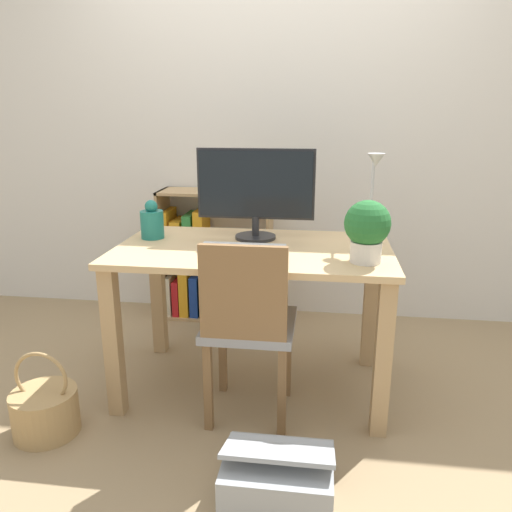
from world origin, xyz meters
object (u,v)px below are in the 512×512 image
bookshelf (199,261)px  basket (45,410)px  potted_plant (367,228)px  storage_box (278,481)px  keyboard (243,248)px  chair (248,323)px  vase (152,222)px  desk_lamp (373,189)px  monitor (256,188)px

bookshelf → basket: size_ratio=2.23×
potted_plant → storage_box: potted_plant is taller
bookshelf → potted_plant: bearing=-46.5°
potted_plant → storage_box: bearing=-117.0°
bookshelf → storage_box: bookshelf is taller
keyboard → chair: bearing=-75.7°
potted_plant → bookshelf: potted_plant is taller
potted_plant → basket: potted_plant is taller
potted_plant → keyboard: bearing=167.4°
vase → desk_lamp: bearing=1.2°
bookshelf → basket: bearing=-104.3°
chair → storage_box: size_ratio=2.17×
potted_plant → chair: (-0.49, -0.11, -0.42)m
chair → storage_box: (0.18, -0.51, -0.37)m
vase → monitor: bearing=6.9°
potted_plant → bookshelf: size_ratio=0.31×
keyboard → potted_plant: 0.58m
desk_lamp → storage_box: desk_lamp is taller
monitor → basket: bearing=-141.2°
keyboard → basket: bearing=-150.8°
monitor → storage_box: monitor is taller
desk_lamp → potted_plant: size_ratio=1.64×
monitor → potted_plant: 0.64m
monitor → storage_box: bearing=-77.7°
desk_lamp → keyboard: bearing=-163.1°
keyboard → chair: 0.36m
keyboard → monitor: bearing=82.0°
potted_plant → storage_box: (-0.31, -0.61, -0.79)m
monitor → desk_lamp: monitor is taller
potted_plant → chair: potted_plant is taller
potted_plant → storage_box: 1.05m
desk_lamp → bookshelf: size_ratio=0.50×
desk_lamp → vase: bearing=-178.8°
vase → bookshelf: size_ratio=0.22×
vase → desk_lamp: size_ratio=0.45×
monitor → bookshelf: size_ratio=0.67×
vase → storage_box: 1.36m
bookshelf → desk_lamp: bearing=-35.8°
vase → potted_plant: (1.04, -0.28, 0.07)m
chair → basket: chair is taller
desk_lamp → chair: desk_lamp is taller
desk_lamp → basket: (-1.40, -0.63, -0.90)m
storage_box → potted_plant: bearing=63.0°
monitor → desk_lamp: size_ratio=1.34×
keyboard → potted_plant: size_ratio=1.49×
keyboard → storage_box: (0.24, -0.74, -0.65)m
monitor → basket: 1.40m
chair → basket: 0.97m
potted_plant → bookshelf: (-1.01, 1.06, -0.50)m
vase → basket: 1.00m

